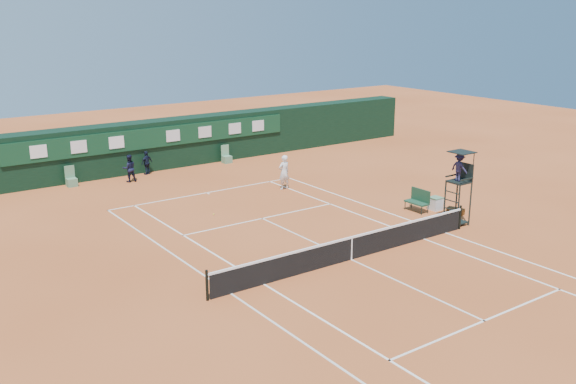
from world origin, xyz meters
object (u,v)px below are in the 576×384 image
object	(u,v)px
tennis_net	(351,248)
cooler	(435,203)
umpire_chair	(460,173)
player	(284,172)
player_bench	(418,199)

from	to	relation	value
tennis_net	cooler	size ratio (longest dim) A/B	20.00
umpire_chair	cooler	distance (m)	3.18
player	umpire_chair	bearing A→B (deg)	102.43
tennis_net	cooler	xyz separation A→B (m)	(7.73, 2.64, -0.18)
cooler	player	xyz separation A→B (m)	(-3.89, 7.45, 0.63)
cooler	player_bench	bearing A→B (deg)	158.28
tennis_net	cooler	bearing A→B (deg)	18.82
player_bench	cooler	world-z (taller)	player_bench
player_bench	cooler	distance (m)	0.96
player	cooler	bearing A→B (deg)	113.15
player_bench	player	xyz separation A→B (m)	(-3.03, 7.11, 0.36)
umpire_chair	cooler	bearing A→B (deg)	65.27
umpire_chair	cooler	xyz separation A→B (m)	(0.99, 2.14, -2.13)
tennis_net	cooler	distance (m)	8.17
tennis_net	umpire_chair	bearing A→B (deg)	4.20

